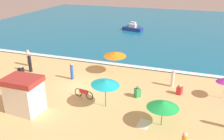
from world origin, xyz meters
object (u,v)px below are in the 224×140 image
object	(u,v)px
beachgoer_3	(30,63)
small_boat_1	(133,28)
beach_umbrella_2	(105,83)
lifeguard_cabana	(24,94)
beachgoer_2	(173,79)
beachgoer_6	(29,58)
beachgoer_9	(180,90)
beachgoer_1	(72,71)
beach_umbrella_3	(115,54)
small_boat_0	(133,27)
beachgoer_0	(137,92)
parked_bicycle	(84,93)
beachgoer_4	(21,71)
beach_umbrella_4	(163,104)

from	to	relation	value
beachgoer_3	small_boat_1	world-z (taller)	beachgoer_3
beach_umbrella_2	lifeguard_cabana	bearing A→B (deg)	-154.86
beachgoer_2	beachgoer_6	distance (m)	15.39
lifeguard_cabana	beachgoer_6	xyz separation A→B (m)	(-5.57, 7.84, -0.51)
small_boat_1	beachgoer_6	bearing A→B (deg)	-108.85
beach_umbrella_2	beachgoer_9	distance (m)	6.69
beachgoer_1	beachgoer_6	xyz separation A→B (m)	(-6.14, 1.65, 0.06)
beach_umbrella_3	small_boat_0	world-z (taller)	beach_umbrella_3
small_boat_1	beachgoer_2	bearing A→B (deg)	-66.06
beach_umbrella_2	beachgoer_0	distance (m)	3.40
lifeguard_cabana	parked_bicycle	size ratio (longest dim) A/B	1.49
beach_umbrella_3	beachgoer_6	size ratio (longest dim) A/B	1.36
beachgoer_2	beachgoer_4	xyz separation A→B (m)	(-14.75, -2.03, -0.39)
beach_umbrella_4	small_boat_1	distance (m)	27.34
beachgoer_9	beach_umbrella_4	bearing A→B (deg)	-99.12
parked_bicycle	small_boat_1	bearing A→B (deg)	94.95
lifeguard_cabana	small_boat_0	distance (m)	28.60
beach_umbrella_4	small_boat_0	distance (m)	28.56
beach_umbrella_4	beachgoer_2	size ratio (longest dim) A/B	1.95
lifeguard_cabana	beachgoer_4	xyz separation A→B (m)	(-4.93, 5.66, -1.03)
beach_umbrella_4	beachgoer_9	bearing A→B (deg)	80.88
beachgoer_6	small_boat_0	size ratio (longest dim) A/B	0.66
beach_umbrella_4	beachgoer_0	distance (m)	4.31
beachgoer_4	beachgoer_2	bearing A→B (deg)	7.85
lifeguard_cabana	beachgoer_2	size ratio (longest dim) A/B	1.75
beach_umbrella_2	beachgoer_9	bearing A→B (deg)	36.82
small_boat_1	beach_umbrella_3	bearing A→B (deg)	-81.14
beach_umbrella_2	beach_umbrella_4	size ratio (longest dim) A/B	0.93
parked_bicycle	beachgoer_6	world-z (taller)	beachgoer_6
beachgoer_1	beachgoer_4	world-z (taller)	beachgoer_1
beach_umbrella_2	beachgoer_1	bearing A→B (deg)	142.58
small_boat_0	small_boat_1	distance (m)	1.23
beach_umbrella_3	beachgoer_2	world-z (taller)	beach_umbrella_3
beachgoer_1	small_boat_0	world-z (taller)	beachgoer_1
beach_umbrella_2	beach_umbrella_4	bearing A→B (deg)	-13.58
lifeguard_cabana	beachgoer_1	world-z (taller)	lifeguard_cabana
beach_umbrella_2	beachgoer_2	distance (m)	6.96
beach_umbrella_4	beachgoer_6	world-z (taller)	beach_umbrella_4
beachgoer_1	beachgoer_2	size ratio (longest dim) A/B	1.07
lifeguard_cabana	beachgoer_3	size ratio (longest dim) A/B	1.41
beachgoer_3	beachgoer_6	bearing A→B (deg)	131.43
beachgoer_4	beachgoer_6	size ratio (longest dim) A/B	0.45
beach_umbrella_4	parked_bicycle	world-z (taller)	beach_umbrella_4
beachgoer_1	beachgoer_6	size ratio (longest dim) A/B	0.90
beachgoer_0	beachgoer_6	xyz separation A→B (m)	(-12.88, 3.05, 0.45)
parked_bicycle	beachgoer_4	bearing A→B (deg)	163.29
beachgoer_3	beachgoer_4	world-z (taller)	beachgoer_3
lifeguard_cabana	beachgoer_0	world-z (taller)	lifeguard_cabana
beachgoer_2	beachgoer_9	size ratio (longest dim) A/B	1.68
beachgoer_3	small_boat_0	world-z (taller)	beachgoer_3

